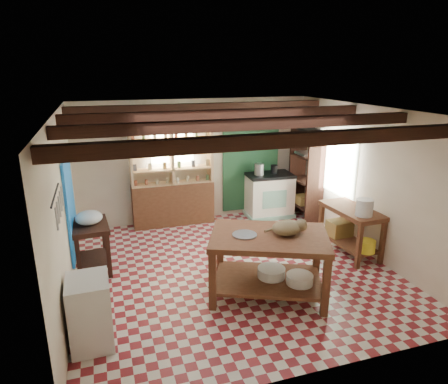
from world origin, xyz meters
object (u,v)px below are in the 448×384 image
object	(u,v)px
white_cabinet	(90,312)
right_counter	(350,231)
stove	(269,195)
cat	(287,228)
prep_table	(92,247)
work_table	(268,265)

from	to	relation	value
white_cabinet	right_counter	distance (m)	4.56
stove	cat	xyz separation A→B (m)	(-1.08, -3.06, 0.55)
prep_table	cat	world-z (taller)	cat
prep_table	right_counter	world-z (taller)	right_counter
stove	white_cabinet	distance (m)	5.10
white_cabinet	cat	world-z (taller)	cat
stove	work_table	bearing A→B (deg)	-111.52
work_table	white_cabinet	distance (m)	2.50
prep_table	white_cabinet	xyz separation A→B (m)	(-0.02, -1.93, 0.02)
work_table	prep_table	bearing A→B (deg)	171.32
work_table	prep_table	size ratio (longest dim) A/B	2.02
work_table	prep_table	distance (m)	2.89
prep_table	work_table	bearing A→B (deg)	-35.92
prep_table	stove	bearing A→B (deg)	17.41
right_counter	stove	bearing A→B (deg)	101.64
white_cabinet	work_table	bearing A→B (deg)	8.27
right_counter	cat	bearing A→B (deg)	-156.66
work_table	prep_table	xyz separation A→B (m)	(-2.45, 1.53, -0.06)
work_table	cat	bearing A→B (deg)	11.31
right_counter	work_table	bearing A→B (deg)	-161.05
cat	white_cabinet	bearing A→B (deg)	-159.42
work_table	right_counter	xyz separation A→B (m)	(1.93, 0.80, -0.04)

